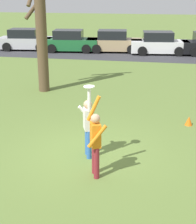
% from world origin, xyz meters
% --- Properties ---
extents(ground_plane, '(120.00, 120.00, 0.00)m').
position_xyz_m(ground_plane, '(0.00, 0.00, 0.00)').
color(ground_plane, olive).
extents(person_catcher, '(0.49, 0.59, 2.08)m').
position_xyz_m(person_catcher, '(0.01, -0.17, 0.98)').
color(person_catcher, '#3366B7').
rests_on(person_catcher, ground_plane).
extents(person_defender, '(0.58, 0.64, 2.04)m').
position_xyz_m(person_defender, '(0.42, -1.19, 0.98)').
color(person_defender, maroon).
rests_on(person_defender, ground_plane).
extents(frisbee_disc, '(0.28, 0.28, 0.02)m').
position_xyz_m(frisbee_disc, '(0.09, -0.38, 2.09)').
color(frisbee_disc, white).
rests_on(frisbee_disc, person_catcher).
extents(parked_car_silver, '(4.28, 2.40, 1.59)m').
position_xyz_m(parked_car_silver, '(-8.67, 16.89, 0.73)').
color(parked_car_silver, '#BCBCC1').
rests_on(parked_car_silver, ground_plane).
extents(parked_car_green, '(4.28, 2.40, 1.59)m').
position_xyz_m(parked_car_green, '(-5.11, 16.80, 0.73)').
color(parked_car_green, '#1E6633').
rests_on(parked_car_green, ground_plane).
extents(parked_car_tan, '(4.28, 2.40, 1.59)m').
position_xyz_m(parked_car_tan, '(-1.86, 17.25, 0.73)').
color(parked_car_tan, tan).
rests_on(parked_car_tan, ground_plane).
extents(parked_car_white, '(4.28, 2.40, 1.59)m').
position_xyz_m(parked_car_white, '(1.50, 16.95, 0.73)').
color(parked_car_white, white).
rests_on(parked_car_white, ground_plane).
extents(parking_strip, '(27.11, 6.40, 0.01)m').
position_xyz_m(parking_strip, '(-0.01, 16.90, 0.00)').
color(parking_strip, '#38383D').
rests_on(parking_strip, ground_plane).
extents(bare_tree_tall, '(1.42, 1.21, 5.90)m').
position_xyz_m(bare_tree_tall, '(-3.46, 6.09, 2.97)').
color(bare_tree_tall, brown).
rests_on(bare_tree_tall, ground_plane).
extents(field_cone_orange, '(0.26, 0.26, 0.32)m').
position_xyz_m(field_cone_orange, '(2.91, 2.82, 0.16)').
color(field_cone_orange, orange).
rests_on(field_cone_orange, ground_plane).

